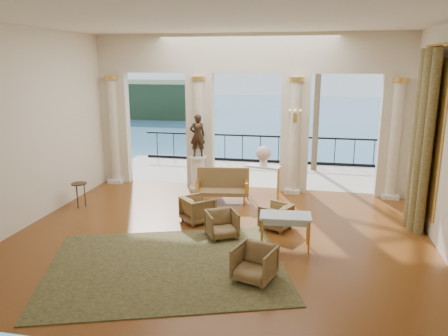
% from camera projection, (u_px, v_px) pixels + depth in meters
% --- Properties ---
extents(floor, '(9.00, 9.00, 0.00)m').
position_uv_depth(floor, '(219.00, 237.00, 9.53)').
color(floor, '#55320E').
rests_on(floor, ground).
extents(room_walls, '(9.00, 9.00, 9.00)m').
position_uv_depth(room_walls, '(206.00, 110.00, 7.78)').
color(room_walls, '#F1E5CA').
rests_on(room_walls, ground).
extents(arcade, '(9.00, 0.56, 4.50)m').
position_uv_depth(arcade, '(247.00, 102.00, 12.55)').
color(arcade, beige).
rests_on(arcade, ground).
extents(terrace, '(10.00, 3.60, 0.10)m').
position_uv_depth(terrace, '(254.00, 174.00, 15.06)').
color(terrace, '#B1A493').
rests_on(terrace, ground).
extents(balustrade, '(9.00, 0.06, 1.03)m').
position_uv_depth(balustrade, '(260.00, 152.00, 16.48)').
color(balustrade, black).
rests_on(balustrade, terrace).
extents(palm_tree, '(2.00, 2.00, 4.50)m').
position_uv_depth(palm_tree, '(320.00, 50.00, 14.45)').
color(palm_tree, '#4C3823').
rests_on(palm_tree, terrace).
extents(headland, '(22.00, 18.00, 6.00)m').
position_uv_depth(headland, '(142.00, 98.00, 82.68)').
color(headland, black).
rests_on(headland, sea).
extents(sea, '(160.00, 160.00, 0.00)m').
position_uv_depth(sea, '(300.00, 125.00, 68.06)').
color(sea, '#24587E').
rests_on(sea, ground).
extents(curtain, '(0.33, 1.40, 4.09)m').
position_uv_depth(curtain, '(422.00, 141.00, 9.65)').
color(curtain, '#4A4621').
rests_on(curtain, ground).
extents(window_frame, '(0.04, 1.60, 3.40)m').
position_uv_depth(window_frame, '(432.00, 137.00, 9.59)').
color(window_frame, gold).
rests_on(window_frame, room_walls).
extents(wall_sconce, '(0.30, 0.11, 0.33)m').
position_uv_depth(wall_sconce, '(295.00, 117.00, 12.07)').
color(wall_sconce, gold).
rests_on(wall_sconce, arcade).
extents(rug, '(5.19, 4.58, 0.02)m').
position_uv_depth(rug, '(166.00, 266.00, 8.15)').
color(rug, '#2A3117').
rests_on(rug, ground).
extents(armchair_a, '(0.83, 0.82, 0.65)m').
position_uv_depth(armchair_a, '(222.00, 223.00, 9.44)').
color(armchair_a, '#48351E').
rests_on(armchair_a, ground).
extents(armchair_b, '(0.81, 0.78, 0.68)m').
position_uv_depth(armchair_b, '(254.00, 262.00, 7.58)').
color(armchair_b, '#48351E').
rests_on(armchair_b, ground).
extents(armchair_c, '(0.78, 0.80, 0.63)m').
position_uv_depth(armchair_c, '(276.00, 215.00, 9.94)').
color(armchair_c, '#48351E').
rests_on(armchair_c, ground).
extents(armchair_d, '(0.91, 0.91, 0.69)m').
position_uv_depth(armchair_d, '(198.00, 208.00, 10.35)').
color(armchair_d, '#48351E').
rests_on(armchair_d, ground).
extents(settee, '(1.46, 0.79, 0.92)m').
position_uv_depth(settee, '(222.00, 186.00, 11.79)').
color(settee, '#48351E').
rests_on(settee, ground).
extents(game_table, '(1.07, 0.64, 0.71)m').
position_uv_depth(game_table, '(285.00, 218.00, 8.84)').
color(game_table, '#ABC8D9').
rests_on(game_table, ground).
extents(pedestal, '(0.54, 0.54, 1.00)m').
position_uv_depth(pedestal, '(198.00, 173.00, 12.99)').
color(pedestal, silver).
rests_on(pedestal, ground).
extents(statue, '(0.53, 0.46, 1.24)m').
position_uv_depth(statue, '(198.00, 136.00, 12.72)').
color(statue, '#312116').
rests_on(statue, pedestal).
extents(console_table, '(1.02, 0.58, 0.91)m').
position_uv_depth(console_table, '(263.00, 171.00, 12.14)').
color(console_table, silver).
rests_on(console_table, ground).
extents(urn, '(0.42, 0.42, 0.55)m').
position_uv_depth(urn, '(264.00, 155.00, 12.03)').
color(urn, white).
rests_on(urn, console_table).
extents(side_table, '(0.40, 0.40, 0.65)m').
position_uv_depth(side_table, '(79.00, 187.00, 11.35)').
color(side_table, black).
rests_on(side_table, ground).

